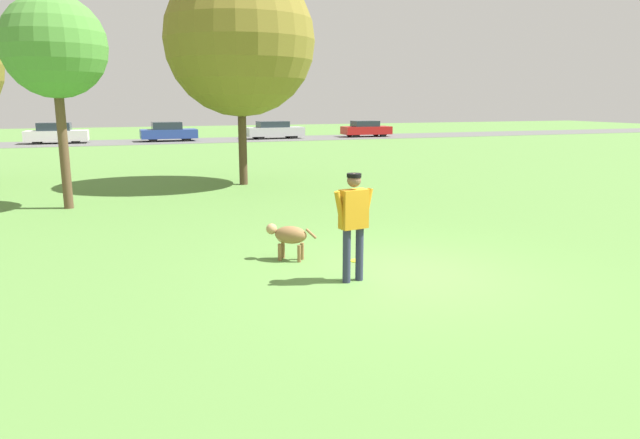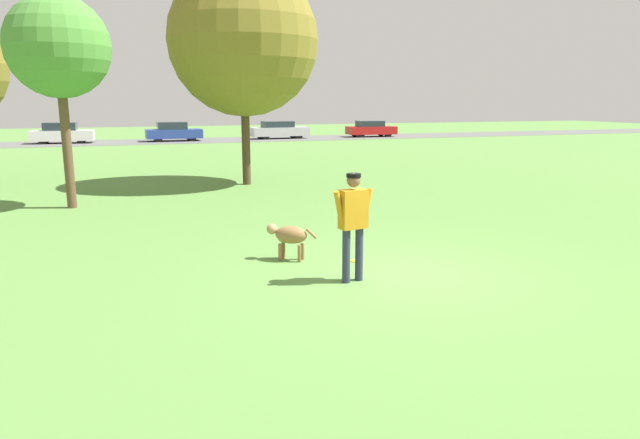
% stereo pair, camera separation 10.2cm
% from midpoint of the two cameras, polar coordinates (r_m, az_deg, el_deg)
% --- Properties ---
extents(ground_plane, '(120.00, 120.00, 0.00)m').
position_cam_midpoint_polar(ground_plane, '(9.82, 8.13, -5.50)').
color(ground_plane, '#56843D').
extents(far_road_strip, '(120.00, 6.00, 0.01)m').
position_cam_midpoint_polar(far_road_strip, '(43.37, -14.24, 7.62)').
color(far_road_strip, '#5B5B59').
rests_on(far_road_strip, ground_plane).
extents(person, '(0.73, 0.29, 1.78)m').
position_cam_midpoint_polar(person, '(9.14, 3.06, 0.22)').
color(person, '#2D334C').
rests_on(person, ground_plane).
extents(dog, '(0.87, 0.67, 0.67)m').
position_cam_midpoint_polar(dog, '(10.52, -3.46, -1.63)').
color(dog, olive).
rests_on(dog, ground_plane).
extents(frisbee, '(0.21, 0.21, 0.02)m').
position_cam_midpoint_polar(frisbee, '(10.54, 3.31, -4.14)').
color(frisbee, yellow).
rests_on(frisbee, ground_plane).
extents(tree_near_left, '(2.67, 2.67, 5.62)m').
position_cam_midpoint_polar(tree_near_left, '(16.96, -25.19, 15.31)').
color(tree_near_left, brown).
rests_on(tree_near_left, ground_plane).
extents(tree_mid_center, '(5.07, 5.07, 7.42)m').
position_cam_midpoint_polar(tree_mid_center, '(20.24, -8.17, 17.30)').
color(tree_mid_center, '#4C3826').
rests_on(tree_mid_center, ground_plane).
extents(parked_car_white, '(4.10, 1.83, 1.43)m').
position_cam_midpoint_polar(parked_car_white, '(43.54, -24.94, 7.80)').
color(parked_car_white, white).
rests_on(parked_car_white, ground_plane).
extents(parked_car_blue, '(3.98, 1.86, 1.39)m').
position_cam_midpoint_polar(parked_car_blue, '(43.32, -15.00, 8.46)').
color(parked_car_blue, '#284293').
rests_on(parked_car_blue, ground_plane).
extents(parked_car_silver, '(4.53, 1.84, 1.34)m').
position_cam_midpoint_polar(parked_car_silver, '(44.83, -4.68, 8.91)').
color(parked_car_silver, '#B7B7BC').
rests_on(parked_car_silver, ground_plane).
extents(parked_car_red, '(3.99, 1.91, 1.30)m').
position_cam_midpoint_polar(parked_car_red, '(47.24, 4.56, 9.03)').
color(parked_car_red, red).
rests_on(parked_car_red, ground_plane).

